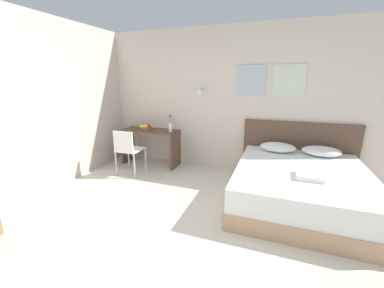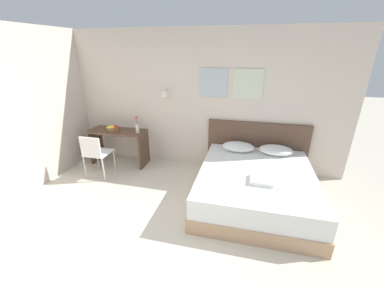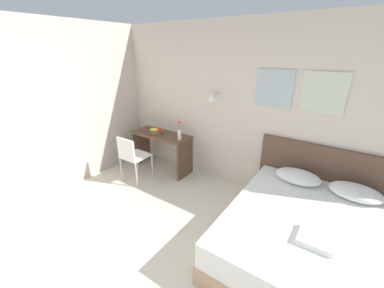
{
  "view_description": "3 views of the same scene",
  "coord_description": "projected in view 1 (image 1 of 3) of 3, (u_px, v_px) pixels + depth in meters",
  "views": [
    {
      "loc": [
        0.85,
        -1.76,
        1.72
      ],
      "look_at": [
        -0.31,
        1.41,
        0.79
      ],
      "focal_mm": 22.0,
      "sensor_mm": 36.0,
      "label": 1
    },
    {
      "loc": [
        1.03,
        -1.75,
        2.28
      ],
      "look_at": [
        0.15,
        1.86,
        0.78
      ],
      "focal_mm": 22.0,
      "sensor_mm": 36.0,
      "label": 2
    },
    {
      "loc": [
        1.31,
        -0.78,
        2.22
      ],
      "look_at": [
        -0.5,
        1.85,
        0.92
      ],
      "focal_mm": 22.0,
      "sensor_mm": 36.0,
      "label": 3
    }
  ],
  "objects": [
    {
      "name": "headboard",
      "position": [
        297.0,
        150.0,
        4.17
      ],
      "size": [
        1.88,
        0.06,
        1.01
      ],
      "color": "brown",
      "rests_on": "ground_plane"
    },
    {
      "name": "desk",
      "position": [
        150.0,
        140.0,
        4.82
      ],
      "size": [
        1.16,
        0.49,
        0.73
      ],
      "color": "brown",
      "rests_on": "ground_plane"
    },
    {
      "name": "pillow_right",
      "position": [
        321.0,
        151.0,
        3.78
      ],
      "size": [
        0.58,
        0.4,
        0.15
      ],
      "color": "white",
      "rests_on": "bed"
    },
    {
      "name": "desk_chair",
      "position": [
        127.0,
        148.0,
        4.24
      ],
      "size": [
        0.43,
        0.43,
        0.85
      ],
      "color": "white",
      "rests_on": "ground_plane"
    },
    {
      "name": "wall_back",
      "position": [
        231.0,
        101.0,
        4.41
      ],
      "size": [
        5.71,
        0.31,
        2.65
      ],
      "color": "beige",
      "rests_on": "ground_plane"
    },
    {
      "name": "fruit_bowl",
      "position": [
        146.0,
        128.0,
        4.74
      ],
      "size": [
        0.24,
        0.23,
        0.12
      ],
      "color": "brown",
      "rests_on": "desk"
    },
    {
      "name": "bed",
      "position": [
        300.0,
        187.0,
        3.3
      ],
      "size": [
        1.76,
        2.0,
        0.53
      ],
      "color": "tan",
      "rests_on": "ground_plane"
    },
    {
      "name": "flower_vase",
      "position": [
        170.0,
        125.0,
        4.53
      ],
      "size": [
        0.07,
        0.07,
        0.34
      ],
      "color": "silver",
      "rests_on": "desk"
    },
    {
      "name": "pillow_left",
      "position": [
        278.0,
        147.0,
        4.0
      ],
      "size": [
        0.58,
        0.4,
        0.15
      ],
      "color": "white",
      "rests_on": "bed"
    },
    {
      "name": "ground_plane",
      "position": [
        172.0,
        259.0,
        2.33
      ],
      "size": [
        24.0,
        24.0,
        0.0
      ],
      "primitive_type": "plane",
      "color": "beige"
    },
    {
      "name": "folded_towel_near_foot",
      "position": [
        310.0,
        176.0,
        2.93
      ],
      "size": [
        0.31,
        0.3,
        0.06
      ],
      "color": "white",
      "rests_on": "bed"
    }
  ]
}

